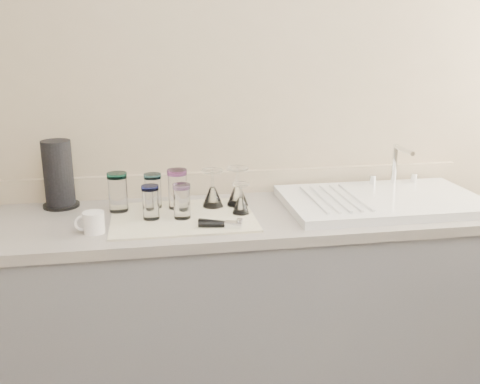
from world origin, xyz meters
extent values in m
cube|color=tan|center=(0.00, 1.50, 1.25)|extent=(3.50, 0.04, 2.50)
cube|color=slate|center=(0.00, 1.20, 0.43)|extent=(2.00, 0.60, 0.86)
cube|color=gray|center=(0.00, 1.20, 0.88)|extent=(2.06, 0.62, 0.04)
cube|color=white|center=(0.55, 1.20, 0.92)|extent=(0.82, 0.50, 0.03)
cylinder|color=silver|center=(0.69, 1.40, 1.03)|extent=(0.02, 0.02, 0.18)
cylinder|color=silver|center=(0.69, 1.32, 1.10)|extent=(0.02, 0.16, 0.02)
cylinder|color=silver|center=(0.59, 1.40, 0.96)|extent=(0.03, 0.03, 0.04)
cylinder|color=silver|center=(0.79, 1.40, 0.96)|extent=(0.03, 0.03, 0.04)
cube|color=white|center=(-0.29, 1.17, 0.90)|extent=(0.55, 0.42, 0.01)
cylinder|color=white|center=(-0.54, 1.28, 0.98)|extent=(0.07, 0.07, 0.14)
cylinder|color=#188171|center=(-0.54, 1.28, 1.05)|extent=(0.08, 0.08, 0.02)
cylinder|color=white|center=(-0.40, 1.30, 0.97)|extent=(0.07, 0.07, 0.12)
cylinder|color=teal|center=(-0.40, 1.30, 1.04)|extent=(0.07, 0.07, 0.02)
cylinder|color=white|center=(-0.30, 1.28, 0.98)|extent=(0.08, 0.08, 0.14)
cylinder|color=purple|center=(-0.30, 1.28, 1.06)|extent=(0.08, 0.08, 0.02)
cylinder|color=white|center=(-0.41, 1.16, 0.97)|extent=(0.06, 0.06, 0.12)
cylinder|color=blue|center=(-0.41, 1.16, 1.03)|extent=(0.07, 0.07, 0.02)
cylinder|color=white|center=(-0.29, 1.15, 0.97)|extent=(0.06, 0.06, 0.12)
cylinder|color=#A188CC|center=(-0.29, 1.15, 1.03)|extent=(0.07, 0.07, 0.02)
cone|color=white|center=(-0.16, 1.27, 0.95)|extent=(0.09, 0.09, 0.08)
cylinder|color=white|center=(-0.16, 1.27, 1.02)|extent=(0.01, 0.01, 0.07)
cylinder|color=white|center=(-0.16, 1.27, 1.06)|extent=(0.09, 0.09, 0.01)
cone|color=white|center=(-0.05, 1.28, 0.95)|extent=(0.09, 0.09, 0.08)
cylinder|color=white|center=(-0.05, 1.28, 1.03)|extent=(0.01, 0.01, 0.07)
cylinder|color=white|center=(-0.05, 1.28, 1.06)|extent=(0.09, 0.09, 0.01)
cone|color=white|center=(-0.06, 1.17, 0.94)|extent=(0.07, 0.07, 0.06)
cylinder|color=white|center=(-0.06, 1.17, 1.00)|extent=(0.01, 0.01, 0.05)
cylinder|color=white|center=(-0.06, 1.17, 1.03)|extent=(0.07, 0.07, 0.01)
cube|color=silver|center=(-0.11, 1.01, 0.92)|extent=(0.07, 0.05, 0.02)
cylinder|color=black|center=(-0.18, 1.02, 0.92)|extent=(0.13, 0.05, 0.02)
cylinder|color=black|center=(-0.18, 1.04, 0.92)|extent=(0.12, 0.08, 0.02)
cylinder|color=white|center=(-0.61, 1.06, 0.94)|extent=(0.08, 0.08, 0.08)
torus|color=white|center=(-0.65, 1.06, 0.94)|extent=(0.06, 0.01, 0.06)
cylinder|color=black|center=(-0.78, 1.40, 0.91)|extent=(0.15, 0.15, 0.01)
cylinder|color=black|center=(-0.78, 1.40, 1.04)|extent=(0.12, 0.12, 0.27)
camera|label=1|loc=(-0.40, -0.81, 1.58)|focal=40.00mm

